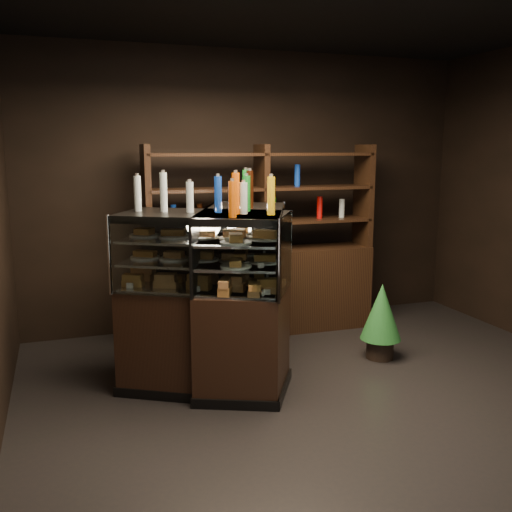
{
  "coord_description": "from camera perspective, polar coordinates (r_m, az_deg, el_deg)",
  "views": [
    {
      "loc": [
        -2.04,
        -3.53,
        1.97
      ],
      "look_at": [
        -0.56,
        0.73,
        1.11
      ],
      "focal_mm": 40.0,
      "sensor_mm": 36.0,
      "label": 1
    }
  ],
  "objects": [
    {
      "name": "back_shelving",
      "position": [
        6.08,
        0.55,
        -2.15
      ],
      "size": [
        2.44,
        0.48,
        2.0
      ],
      "rotation": [
        0.0,
        0.0,
        -0.02
      ],
      "color": "black",
      "rests_on": "ground"
    },
    {
      "name": "ground",
      "position": [
        4.52,
        10.16,
        -15.17
      ],
      "size": [
        5.0,
        5.0,
        0.0
      ],
      "primitive_type": "plane",
      "color": "black",
      "rests_on": "ground"
    },
    {
      "name": "room_shell",
      "position": [
        4.07,
        11.07,
        10.23
      ],
      "size": [
        5.02,
        5.02,
        3.01
      ],
      "color": "black",
      "rests_on": "ground"
    },
    {
      "name": "bottles_top",
      "position": [
        4.61,
        -3.31,
        6.26
      ],
      "size": [
        1.12,
        1.07,
        0.3
      ],
      "color": "#0F38B2",
      "rests_on": "display_case"
    },
    {
      "name": "display_case",
      "position": [
        4.83,
        -3.16,
        -7.02
      ],
      "size": [
        1.69,
        1.51,
        1.47
      ],
      "rotation": [
        0.0,
        0.0,
        0.32
      ],
      "color": "black",
      "rests_on": "ground"
    },
    {
      "name": "potted_conifer",
      "position": [
        5.48,
        12.44,
        -5.34
      ],
      "size": [
        0.38,
        0.38,
        0.82
      ],
      "rotation": [
        0.0,
        0.0,
        -0.21
      ],
      "color": "black",
      "rests_on": "ground"
    },
    {
      "name": "food_display",
      "position": [
        4.67,
        -3.22,
        0.45
      ],
      "size": [
        1.28,
        1.21,
        0.45
      ],
      "color": "#B78742",
      "rests_on": "display_case"
    }
  ]
}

